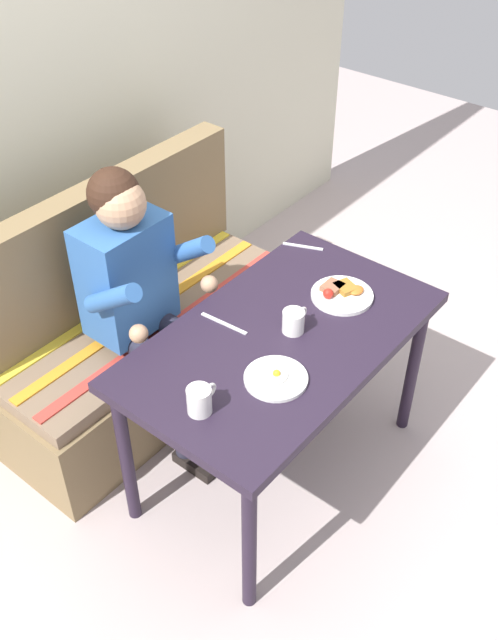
% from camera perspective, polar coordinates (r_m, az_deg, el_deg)
% --- Properties ---
extents(ground_plane, '(8.00, 8.00, 0.00)m').
position_cam_1_polar(ground_plane, '(3.10, 2.20, -11.45)').
color(ground_plane, '#B5A4A2').
extents(back_wall, '(4.40, 0.10, 2.60)m').
position_cam_1_polar(back_wall, '(3.08, -17.13, 16.92)').
color(back_wall, beige).
rests_on(back_wall, ground).
extents(table, '(1.20, 0.70, 0.73)m').
position_cam_1_polar(table, '(2.62, 2.55, -2.53)').
color(table, '#231A2A').
rests_on(table, ground).
extents(couch, '(1.44, 0.56, 1.00)m').
position_cam_1_polar(couch, '(3.23, -8.49, -0.94)').
color(couch, olive).
rests_on(couch, ground).
extents(person, '(0.45, 0.61, 1.21)m').
position_cam_1_polar(person, '(2.80, -8.65, 2.66)').
color(person, '#305FA2').
rests_on(person, ground).
extents(plate_breakfast, '(0.24, 0.24, 0.05)m').
position_cam_1_polar(plate_breakfast, '(2.75, 7.32, 2.09)').
color(plate_breakfast, white).
rests_on(plate_breakfast, table).
extents(plate_eggs, '(0.21, 0.21, 0.04)m').
position_cam_1_polar(plate_eggs, '(2.39, 2.14, -4.61)').
color(plate_eggs, white).
rests_on(plate_eggs, table).
extents(coffee_mug, '(0.12, 0.08, 0.09)m').
position_cam_1_polar(coffee_mug, '(2.56, 3.56, -0.05)').
color(coffee_mug, white).
rests_on(coffee_mug, table).
extents(coffee_mug_second, '(0.12, 0.08, 0.09)m').
position_cam_1_polar(coffee_mug_second, '(2.27, -3.92, -6.29)').
color(coffee_mug_second, white).
rests_on(coffee_mug_second, table).
extents(fork, '(0.08, 0.16, 0.00)m').
position_cam_1_polar(fork, '(3.02, 4.29, 5.82)').
color(fork, silver).
rests_on(fork, table).
extents(knife, '(0.03, 0.20, 0.00)m').
position_cam_1_polar(knife, '(2.61, -2.00, -0.28)').
color(knife, silver).
rests_on(knife, table).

